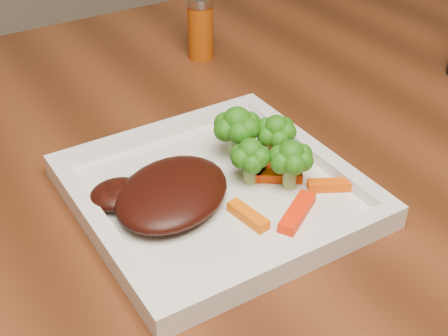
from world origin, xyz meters
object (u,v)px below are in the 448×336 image
plate (216,195)px  spice_shaker (200,28)px  steak (172,193)px  dining_table (255,328)px

plate → spice_shaker: 0.35m
spice_shaker → steak: bearing=-124.2°
dining_table → spice_shaker: 0.47m
plate → spice_shaker: bearing=62.6°
dining_table → plate: 0.41m
steak → spice_shaker: 0.37m
dining_table → steak: steak is taller
plate → dining_table: bearing=37.6°
plate → steak: bearing=176.6°
plate → steak: size_ratio=2.06×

